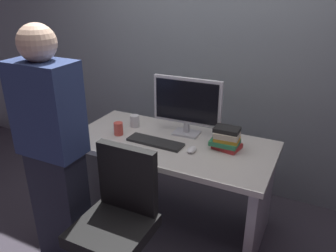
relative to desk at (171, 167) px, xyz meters
The scene contains 11 objects.
ground_plane 0.51m from the desk, ahead, with size 9.00×9.00×0.00m, color #3D3842.
wall_back 1.27m from the desk, 90.00° to the left, with size 6.40×0.10×3.00m, color gray.
desk is the anchor object (origin of this frame).
office_chair 0.70m from the desk, 92.48° to the right, with size 0.52×0.52×0.94m.
person_at_desk 0.90m from the desk, 126.53° to the right, with size 0.40×0.24×1.64m.
monitor 0.51m from the desk, 75.11° to the left, with size 0.54×0.15×0.46m.
keyboard 0.26m from the desk, 143.53° to the right, with size 0.43×0.13×0.02m, color #262626.
mouse 0.32m from the desk, 21.29° to the right, with size 0.06×0.10×0.03m, color white.
cup_near_keyboard 0.51m from the desk, behind, with size 0.07×0.07×0.10m, color #D84C3F.
cup_by_monitor 0.50m from the desk, 161.32° to the left, with size 0.08×0.08×0.10m, color silver.
book_stack 0.51m from the desk, 10.73° to the left, with size 0.22×0.18×0.16m.
Camera 1 is at (0.98, -2.05, 1.85)m, focal length 36.07 mm.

